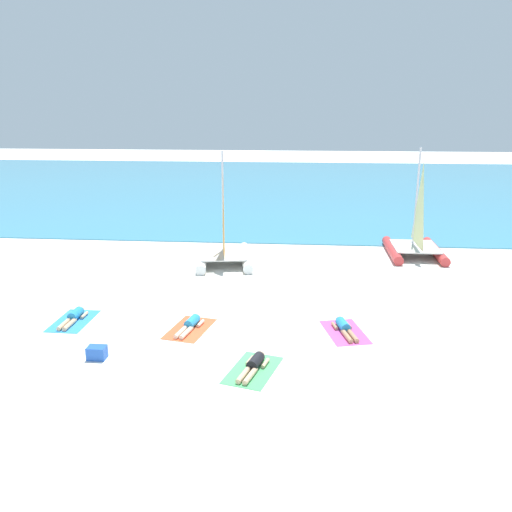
{
  "coord_description": "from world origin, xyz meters",
  "views": [
    {
      "loc": [
        1.69,
        -13.8,
        6.65
      ],
      "look_at": [
        0.0,
        5.26,
        1.2
      ],
      "focal_mm": 36.92,
      "sensor_mm": 36.0,
      "label": 1
    }
  ],
  "objects": [
    {
      "name": "towel_center_right",
      "position": [
        0.51,
        -1.44,
        0.01
      ],
      "size": [
        1.56,
        2.12,
        0.01
      ],
      "primitive_type": "cube",
      "rotation": [
        0.0,
        0.0,
        -0.26
      ],
      "color": "#4CB266",
      "rests_on": "ground"
    },
    {
      "name": "sunbather_rightmost",
      "position": [
        3.07,
        1.27,
        0.13
      ],
      "size": [
        0.76,
        1.55,
        0.3
      ],
      "rotation": [
        0.0,
        0.0,
        0.24
      ],
      "color": "#268CCC",
      "rests_on": "towel_rightmost"
    },
    {
      "name": "sunbather_center_left",
      "position": [
        -1.68,
        1.1,
        0.13
      ],
      "size": [
        0.71,
        1.56,
        0.3
      ],
      "rotation": [
        0.0,
        0.0,
        -0.2
      ],
      "color": "#268CCC",
      "rests_on": "towel_center_left"
    },
    {
      "name": "sailboat_white",
      "position": [
        -1.67,
        8.21,
        0.72
      ],
      "size": [
        2.92,
        4.04,
        4.84
      ],
      "rotation": [
        0.0,
        0.0,
        0.16
      ],
      "color": "white",
      "rests_on": "ground"
    },
    {
      "name": "ground_plane",
      "position": [
        0.0,
        10.0,
        0.0
      ],
      "size": [
        120.0,
        120.0,
        0.0
      ],
      "primitive_type": "plane",
      "color": "white"
    },
    {
      "name": "towel_center_left",
      "position": [
        -1.69,
        1.03,
        0.01
      ],
      "size": [
        1.46,
        2.08,
        0.01
      ],
      "primitive_type": "cube",
      "rotation": [
        0.0,
        0.0,
        -0.2
      ],
      "color": "#EA5933",
      "rests_on": "ground"
    },
    {
      "name": "towel_leftmost",
      "position": [
        -5.56,
        1.32,
        0.01
      ],
      "size": [
        1.13,
        1.92,
        0.01
      ],
      "primitive_type": "cube",
      "rotation": [
        0.0,
        0.0,
        -0.02
      ],
      "color": "#338CD8",
      "rests_on": "ground"
    },
    {
      "name": "sunbather_center_right",
      "position": [
        0.53,
        -1.38,
        0.13
      ],
      "size": [
        0.78,
        1.55,
        0.3
      ],
      "rotation": [
        0.0,
        0.0,
        -0.26
      ],
      "color": "black",
      "rests_on": "towel_center_right"
    },
    {
      "name": "sunbather_leftmost",
      "position": [
        -5.56,
        1.38,
        0.13
      ],
      "size": [
        0.55,
        1.56,
        0.3
      ],
      "rotation": [
        0.0,
        0.0,
        -0.02
      ],
      "color": "#268CCC",
      "rests_on": "towel_leftmost"
    },
    {
      "name": "towel_rightmost",
      "position": [
        3.09,
        1.21,
        0.01
      ],
      "size": [
        1.53,
        2.11,
        0.01
      ],
      "primitive_type": "cube",
      "rotation": [
        0.0,
        0.0,
        0.24
      ],
      "color": "#D84C99",
      "rests_on": "ground"
    },
    {
      "name": "sailboat_red",
      "position": [
        6.91,
        10.16,
        0.73
      ],
      "size": [
        2.42,
        3.77,
        4.91
      ],
      "rotation": [
        0.0,
        0.0,
        -0.01
      ],
      "color": "#CC3838",
      "rests_on": "ground"
    },
    {
      "name": "ocean_water",
      "position": [
        0.0,
        31.7,
        0.03
      ],
      "size": [
        120.0,
        40.0,
        0.05
      ],
      "primitive_type": "cube",
      "color": "teal",
      "rests_on": "ground"
    },
    {
      "name": "cooler_box",
      "position": [
        -3.79,
        -1.16,
        0.18
      ],
      "size": [
        0.5,
        0.36,
        0.36
      ],
      "primitive_type": "cube",
      "color": "blue",
      "rests_on": "ground"
    }
  ]
}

